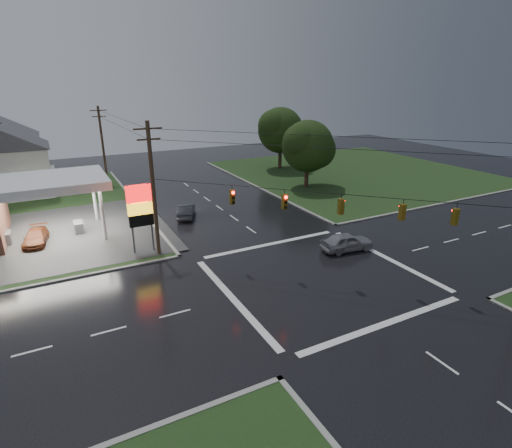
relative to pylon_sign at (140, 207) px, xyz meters
name	(u,v)px	position (x,y,z in m)	size (l,w,h in m)	color
ground	(317,276)	(10.50, -10.50, -4.01)	(120.00, 120.00, 0.00)	black
grass_ne	(355,172)	(36.50, 15.50, -3.97)	(36.00, 36.00, 0.08)	#1E3216
pylon_sign	(140,207)	(0.00, 0.00, 0.00)	(2.00, 0.35, 6.00)	#59595E
utility_pole_nw	(153,188)	(1.00, -1.00, 1.71)	(2.20, 0.32, 11.00)	#382619
utility_pole_n	(103,143)	(1.00, 27.50, 1.46)	(2.20, 0.32, 10.50)	#382619
traffic_signals	(323,193)	(10.52, -10.52, 2.47)	(26.87, 26.87, 1.47)	black
house_near	(9,161)	(-10.45, 25.50, 0.39)	(11.05, 8.48, 8.60)	silver
house_far	(5,147)	(-11.45, 37.50, 0.39)	(11.05, 8.48, 8.60)	silver
tree_ne_near	(309,146)	(24.64, 11.49, 1.55)	(7.99, 6.80, 8.98)	black
tree_ne_far	(281,130)	(27.65, 23.49, 2.17)	(8.46, 7.20, 9.80)	black
car_north	(186,211)	(6.10, 7.12, -3.29)	(1.53, 4.40, 1.45)	#212429
car_crossing	(347,242)	(15.57, -7.71, -3.23)	(1.84, 4.56, 1.55)	gray
car_pump	(36,237)	(-8.17, 6.25, -3.37)	(1.79, 4.41, 1.28)	#5B2A14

